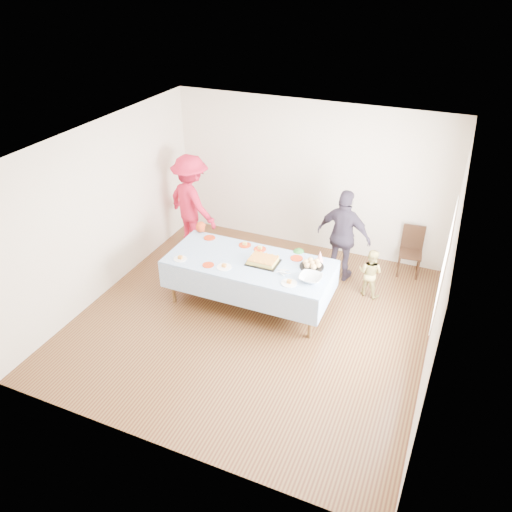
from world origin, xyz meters
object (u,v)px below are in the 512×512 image
at_px(adult_left, 192,203).
at_px(dining_chair, 411,248).
at_px(party_table, 249,264).
at_px(birthday_cake, 263,261).

bearing_deg(adult_left, dining_chair, -147.23).
bearing_deg(party_table, adult_left, 143.12).
height_order(dining_chair, adult_left, adult_left).
distance_m(birthday_cake, adult_left, 2.26).
relative_size(dining_chair, adult_left, 0.48).
height_order(party_table, dining_chair, dining_chair).
bearing_deg(dining_chair, adult_left, -175.81).
distance_m(birthday_cake, dining_chair, 2.73).
distance_m(dining_chair, adult_left, 3.92).
bearing_deg(adult_left, party_table, 166.05).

